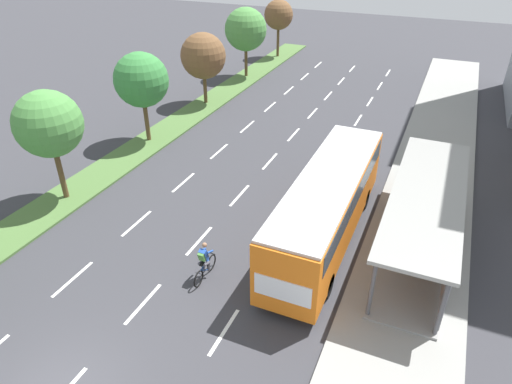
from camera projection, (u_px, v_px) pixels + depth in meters
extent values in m
cube|color=#4C7038|center=(176.00, 124.00, 32.57)|extent=(2.60, 52.00, 0.12)
cube|color=gray|center=(432.00, 171.00, 26.58)|extent=(4.50, 52.00, 0.15)
cube|color=white|center=(73.00, 279.00, 18.69)|extent=(0.14, 2.31, 0.01)
cube|color=white|center=(137.00, 223.00, 22.11)|extent=(0.14, 2.31, 0.01)
cube|color=white|center=(183.00, 182.00, 25.53)|extent=(0.14, 2.31, 0.01)
cube|color=white|center=(219.00, 151.00, 28.95)|extent=(0.14, 2.31, 0.01)
cube|color=white|center=(247.00, 127.00, 32.37)|extent=(0.14, 2.31, 0.01)
cube|color=white|center=(270.00, 107.00, 35.78)|extent=(0.14, 2.31, 0.01)
cube|color=white|center=(289.00, 90.00, 39.20)|extent=(0.14, 2.31, 0.01)
cube|color=white|center=(305.00, 77.00, 42.62)|extent=(0.14, 2.31, 0.01)
cube|color=white|center=(318.00, 65.00, 46.04)|extent=(0.14, 2.31, 0.01)
cube|color=white|center=(143.00, 304.00, 17.50)|extent=(0.14, 2.31, 0.01)
cube|color=white|center=(199.00, 241.00, 20.92)|extent=(0.14, 2.31, 0.01)
cube|color=white|center=(240.00, 195.00, 24.34)|extent=(0.14, 2.31, 0.01)
cube|color=white|center=(270.00, 161.00, 27.75)|extent=(0.14, 2.31, 0.01)
cube|color=white|center=(294.00, 135.00, 31.17)|extent=(0.14, 2.31, 0.01)
cube|color=white|center=(313.00, 113.00, 34.59)|extent=(0.14, 2.31, 0.01)
cube|color=white|center=(328.00, 96.00, 38.01)|extent=(0.14, 2.31, 0.01)
cube|color=white|center=(341.00, 81.00, 41.43)|extent=(0.14, 2.31, 0.01)
cube|color=white|center=(352.00, 69.00, 44.84)|extent=(0.14, 2.31, 0.01)
cube|color=white|center=(224.00, 332.00, 16.31)|extent=(0.14, 2.31, 0.01)
cube|color=white|center=(269.00, 260.00, 19.72)|extent=(0.14, 2.31, 0.01)
cube|color=white|center=(301.00, 210.00, 23.14)|extent=(0.14, 2.31, 0.01)
cube|color=white|center=(325.00, 172.00, 26.56)|extent=(0.14, 2.31, 0.01)
cube|color=white|center=(343.00, 143.00, 29.98)|extent=(0.14, 2.31, 0.01)
cube|color=white|center=(358.00, 120.00, 33.40)|extent=(0.14, 2.31, 0.01)
cube|color=white|center=(370.00, 101.00, 36.81)|extent=(0.14, 2.31, 0.01)
cube|color=white|center=(380.00, 86.00, 40.23)|extent=(0.14, 2.31, 0.01)
cube|color=white|center=(388.00, 73.00, 43.65)|extent=(0.14, 2.31, 0.01)
cube|color=gray|center=(416.00, 246.00, 20.27)|extent=(2.60, 10.45, 0.10)
cylinder|color=#56565B|center=(372.00, 287.00, 16.07)|extent=(0.16, 0.16, 2.60)
cylinder|color=#56565B|center=(409.00, 166.00, 23.88)|extent=(0.16, 0.16, 2.60)
cylinder|color=#56565B|center=(442.00, 306.00, 15.27)|extent=(0.16, 0.16, 2.60)
cylinder|color=#56565B|center=(457.00, 175.00, 23.08)|extent=(0.16, 0.16, 2.60)
cube|color=gray|center=(453.00, 228.00, 19.15)|extent=(0.10, 9.93, 2.34)
cube|color=gray|center=(428.00, 194.00, 18.86)|extent=(2.90, 10.85, 0.16)
cube|color=orange|center=(327.00, 205.00, 20.08)|extent=(2.50, 11.20, 2.80)
cube|color=#2D3D4C|center=(329.00, 189.00, 19.64)|extent=(2.54, 10.30, 0.90)
cube|color=#B7B7B7|center=(330.00, 177.00, 19.32)|extent=(2.45, 10.98, 0.12)
cube|color=#2D3D4C|center=(357.00, 148.00, 24.31)|extent=(2.25, 0.06, 1.54)
cube|color=white|center=(282.00, 291.00, 15.77)|extent=(2.12, 0.04, 0.90)
cylinder|color=black|center=(323.00, 190.00, 23.88)|extent=(0.30, 1.00, 1.00)
cylinder|color=black|center=(365.00, 198.00, 23.13)|extent=(0.30, 1.00, 1.00)
cylinder|color=black|center=(275.00, 270.00, 18.43)|extent=(0.30, 1.00, 1.00)
cylinder|color=black|center=(327.00, 285.00, 17.68)|extent=(0.30, 1.00, 1.00)
torus|color=black|center=(211.00, 263.00, 19.04)|extent=(0.06, 0.72, 0.72)
torus|color=black|center=(198.00, 279.00, 18.17)|extent=(0.06, 0.72, 0.72)
cylinder|color=#234C99|center=(205.00, 265.00, 18.46)|extent=(0.05, 0.94, 0.05)
cylinder|color=#234C99|center=(204.00, 270.00, 18.48)|extent=(0.05, 0.57, 0.42)
cylinder|color=#234C99|center=(202.00, 268.00, 18.29)|extent=(0.04, 0.04, 0.40)
cube|color=black|center=(202.00, 264.00, 18.19)|extent=(0.12, 0.24, 0.06)
cylinder|color=black|center=(210.00, 253.00, 18.71)|extent=(0.46, 0.04, 0.04)
cube|color=#234CA8|center=(204.00, 255.00, 18.16)|extent=(0.30, 0.36, 0.59)
cube|color=#4C893D|center=(202.00, 257.00, 18.03)|extent=(0.26, 0.26, 0.42)
sphere|color=#9E7051|center=(205.00, 245.00, 18.04)|extent=(0.20, 0.20, 0.20)
cylinder|color=#4C4C56|center=(201.00, 262.00, 18.39)|extent=(0.12, 0.42, 0.25)
cylinder|color=#4C4C56|center=(204.00, 265.00, 18.65)|extent=(0.10, 0.17, 0.41)
cylinder|color=#4C4C56|center=(207.00, 264.00, 18.30)|extent=(0.12, 0.42, 0.25)
cylinder|color=#4C4C56|center=(209.00, 266.00, 18.57)|extent=(0.10, 0.17, 0.41)
cylinder|color=#234CA8|center=(203.00, 250.00, 18.37)|extent=(0.09, 0.47, 0.28)
cylinder|color=#234CA8|center=(210.00, 252.00, 18.25)|extent=(0.09, 0.47, 0.28)
cylinder|color=brown|center=(61.00, 173.00, 23.28)|extent=(0.28, 0.28, 2.88)
sphere|color=#4C8E42|center=(48.00, 124.00, 21.89)|extent=(3.30, 3.30, 3.30)
cylinder|color=brown|center=(147.00, 120.00, 29.51)|extent=(0.28, 0.28, 2.76)
sphere|color=#38843D|center=(141.00, 80.00, 28.13)|extent=(3.41, 3.41, 3.41)
cylinder|color=brown|center=(205.00, 88.00, 35.73)|extent=(0.28, 0.28, 2.37)
sphere|color=brown|center=(203.00, 56.00, 34.44)|extent=(3.46, 3.46, 3.46)
cylinder|color=brown|center=(246.00, 61.00, 41.75)|extent=(0.28, 0.28, 2.77)
sphere|color=#4C8E42|center=(246.00, 29.00, 40.31)|extent=(3.75, 3.75, 3.75)
cylinder|color=brown|center=(278.00, 41.00, 47.75)|extent=(0.28, 0.28, 3.07)
sphere|color=brown|center=(279.00, 15.00, 46.38)|extent=(2.96, 2.96, 2.96)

